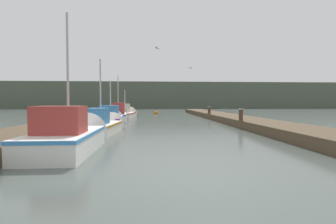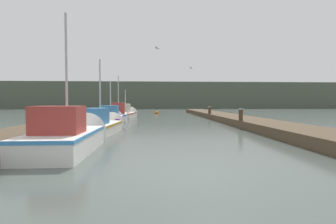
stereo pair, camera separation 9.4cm
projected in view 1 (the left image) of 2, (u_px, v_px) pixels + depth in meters
The scene contains 16 objects.
ground_plane at pixel (187, 175), 5.96m from camera, with size 200.00×200.00×0.00m.
dock_left at pixel (88, 119), 21.52m from camera, with size 2.67×40.00×0.49m.
dock_right at pixel (231, 118), 22.29m from camera, with size 2.67×40.00×0.49m.
distant_shore_ridge at pixel (154, 96), 70.08m from camera, with size 120.00×16.00×6.45m.
fishing_boat_0 at pixel (71, 136), 9.05m from camera, with size 1.82×4.91×5.11m.
fishing_boat_1 at pixel (102, 125), 13.94m from camera, with size 1.94×5.11×4.34m.
fishing_boat_2 at pixel (111, 119), 18.52m from camera, with size 1.79×5.22×3.55m.
fishing_boat_3 at pixel (118, 115), 23.34m from camera, with size 1.83×5.14×4.33m.
fishing_boat_4 at pixel (126, 113), 27.87m from camera, with size 2.24×5.14×3.47m.
mooring_piling_0 at pixel (56, 130), 11.06m from camera, with size 0.25×0.25×0.95m.
mooring_piling_1 at pixel (121, 110), 33.92m from camera, with size 0.31×0.31×1.20m.
mooring_piling_2 at pixel (209, 113), 25.46m from camera, with size 0.33×0.33×1.19m.
mooring_piling_3 at pixel (241, 118), 16.40m from camera, with size 0.30×0.30×1.23m.
channel_buoy at pixel (156, 113), 34.96m from camera, with size 0.58×0.58×1.08m.
seagull_lead at pixel (191, 68), 22.71m from camera, with size 0.49×0.46×0.12m.
seagull_1 at pixel (157, 48), 18.38m from camera, with size 0.36×0.54×0.12m.
Camera 1 is at (-0.81, -5.86, 1.67)m, focal length 28.00 mm.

